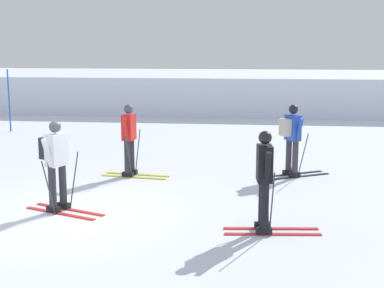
% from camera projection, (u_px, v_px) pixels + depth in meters
% --- Properties ---
extents(ground_plane, '(120.00, 120.00, 0.00)m').
position_uv_depth(ground_plane, '(67.00, 216.00, 10.00)').
color(ground_plane, silver).
extents(far_snow_ridge, '(80.00, 8.88, 1.68)m').
position_uv_depth(far_snow_ridge, '(187.00, 90.00, 27.62)').
color(far_snow_ridge, silver).
rests_on(far_snow_ridge, ground).
extents(skier_red, '(1.64, 1.00, 1.71)m').
position_uv_depth(skier_red, '(129.00, 138.00, 12.87)').
color(skier_red, gold).
rests_on(skier_red, ground).
extents(skier_black, '(1.63, 1.00, 1.71)m').
position_uv_depth(skier_black, '(265.00, 179.00, 8.97)').
color(skier_black, red).
rests_on(skier_black, ground).
extents(skier_blue, '(1.58, 1.10, 1.71)m').
position_uv_depth(skier_blue, '(292.00, 137.00, 12.82)').
color(skier_blue, black).
rests_on(skier_blue, ground).
extents(skier_white, '(1.62, 0.96, 1.71)m').
position_uv_depth(skier_white, '(56.00, 161.00, 10.14)').
color(skier_white, red).
rests_on(skier_white, ground).
extents(trail_marker_pole, '(0.05, 0.05, 2.22)m').
position_uv_depth(trail_marker_pole, '(9.00, 101.00, 19.51)').
color(trail_marker_pole, '#1E56AD').
rests_on(trail_marker_pole, ground).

